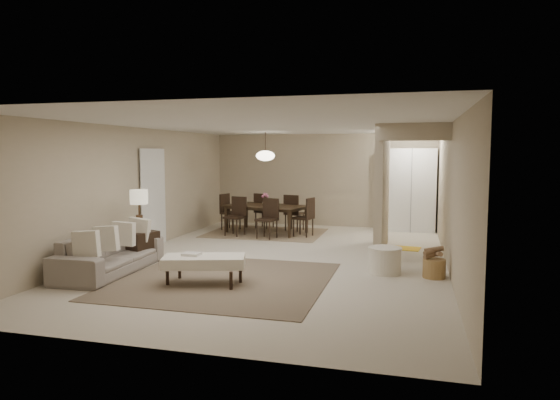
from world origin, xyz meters
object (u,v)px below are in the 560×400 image
(pantry_cabinet, at_px, (411,190))
(dining_table, at_px, (266,219))
(sofa, at_px, (110,253))
(wicker_basket, at_px, (434,268))
(side_table, at_px, (140,247))
(round_pouf, at_px, (385,260))
(ottoman_bench, at_px, (204,262))

(pantry_cabinet, bearing_deg, dining_table, -159.37)
(sofa, bearing_deg, wicker_basket, -81.46)
(pantry_cabinet, distance_m, side_table, 6.98)
(side_table, relative_size, wicker_basket, 1.59)
(sofa, xyz_separation_m, dining_table, (1.32, 4.60, 0.02))
(sofa, height_order, round_pouf, sofa)
(wicker_basket, bearing_deg, round_pouf, 172.35)
(pantry_cabinet, height_order, side_table, pantry_cabinet)
(side_table, height_order, wicker_basket, side_table)
(pantry_cabinet, xyz_separation_m, dining_table, (-3.48, -1.31, -0.70))
(round_pouf, height_order, wicker_basket, round_pouf)
(dining_table, bearing_deg, side_table, -94.68)
(dining_table, bearing_deg, pantry_cabinet, 34.74)
(wicker_basket, bearing_deg, side_table, -178.04)
(sofa, bearing_deg, ottoman_bench, -102.07)
(sofa, xyz_separation_m, ottoman_bench, (1.82, -0.30, 0.03))
(ottoman_bench, bearing_deg, pantry_cabinet, 47.63)
(sofa, relative_size, ottoman_bench, 1.67)
(dining_table, bearing_deg, ottoman_bench, -70.14)
(round_pouf, bearing_deg, wicker_basket, -7.65)
(sofa, xyz_separation_m, round_pouf, (4.42, 1.14, -0.11))
(wicker_basket, relative_size, dining_table, 0.18)
(round_pouf, bearing_deg, side_table, -176.32)
(sofa, bearing_deg, pantry_cabinet, -41.78)
(side_table, bearing_deg, dining_table, 71.22)
(wicker_basket, bearing_deg, dining_table, 137.39)
(ottoman_bench, bearing_deg, dining_table, 79.06)
(ottoman_bench, xyz_separation_m, wicker_basket, (3.38, 1.33, -0.20))
(ottoman_bench, distance_m, round_pouf, 2.98)
(pantry_cabinet, relative_size, side_table, 3.71)
(round_pouf, xyz_separation_m, dining_table, (-3.10, 3.46, 0.13))
(round_pouf, bearing_deg, dining_table, 131.82)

